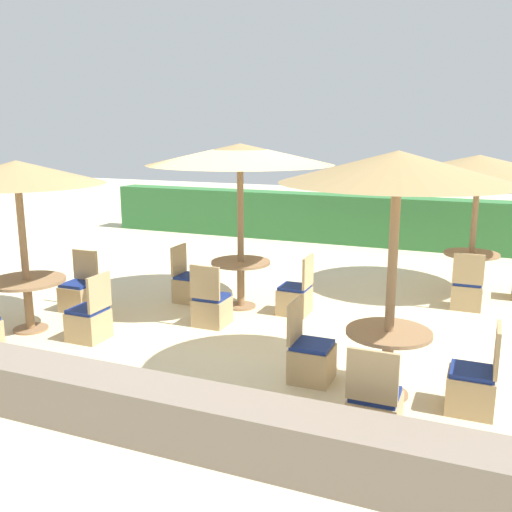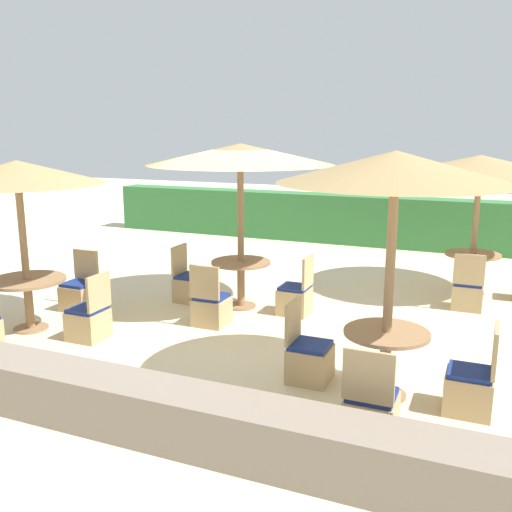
{
  "view_description": "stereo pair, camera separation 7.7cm",
  "coord_description": "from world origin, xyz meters",
  "views": [
    {
      "loc": [
        3.24,
        -7.28,
        2.81
      ],
      "look_at": [
        0.0,
        0.6,
        0.9
      ],
      "focal_mm": 40.0,
      "sensor_mm": 36.0,
      "label": 1
    },
    {
      "loc": [
        3.31,
        -7.25,
        2.81
      ],
      "look_at": [
        0.0,
        0.6,
        0.9
      ],
      "focal_mm": 40.0,
      "sensor_mm": 36.0,
      "label": 2
    }
  ],
  "objects": [
    {
      "name": "round_table_front_right",
      "position": [
        2.38,
        -1.5,
        0.54
      ],
      "size": [
        0.9,
        0.9,
        0.73
      ],
      "color": "#93704C",
      "rests_on": "ground_plane"
    },
    {
      "name": "patio_chair_front_left_east",
      "position": [
        -1.63,
        -1.36,
        0.26
      ],
      "size": [
        0.46,
        0.46,
        0.93
      ],
      "rotation": [
        0.0,
        0.0,
        1.57
      ],
      "color": "tan",
      "rests_on": "ground_plane"
    },
    {
      "name": "ground_plane",
      "position": [
        0.0,
        0.0,
        0.0
      ],
      "size": [
        40.0,
        40.0,
        0.0
      ],
      "primitive_type": "plane",
      "color": "beige"
    },
    {
      "name": "patio_chair_front_left_north",
      "position": [
        -2.62,
        -0.35,
        0.26
      ],
      "size": [
        0.46,
        0.46,
        0.93
      ],
      "rotation": [
        0.0,
        0.0,
        3.14
      ],
      "color": "tan",
      "rests_on": "ground_plane"
    },
    {
      "name": "round_table_back_right",
      "position": [
        3.03,
        3.0,
        0.54
      ],
      "size": [
        0.92,
        0.92,
        0.72
      ],
      "color": "#93704C",
      "rests_on": "ground_plane"
    },
    {
      "name": "patio_chair_center_west",
      "position": [
        -1.24,
        0.73,
        0.26
      ],
      "size": [
        0.46,
        0.46,
        0.93
      ],
      "rotation": [
        0.0,
        0.0,
        -1.57
      ],
      "color": "tan",
      "rests_on": "ground_plane"
    },
    {
      "name": "stone_border",
      "position": [
        0.0,
        -3.18,
        0.26
      ],
      "size": [
        10.0,
        0.56,
        0.52
      ],
      "primitive_type": "cube",
      "color": "gray",
      "rests_on": "ground_plane"
    },
    {
      "name": "hedge_row",
      "position": [
        0.0,
        6.58,
        0.6
      ],
      "size": [
        13.0,
        0.7,
        1.2
      ],
      "primitive_type": "cube",
      "color": "#387A3D",
      "rests_on": "ground_plane"
    },
    {
      "name": "parasol_back_right",
      "position": [
        3.03,
        3.0,
        2.21
      ],
      "size": [
        2.76,
        2.76,
        2.38
      ],
      "color": "#93704C",
      "rests_on": "ground_plane"
    },
    {
      "name": "patio_chair_front_right_east",
      "position": [
        3.24,
        -1.53,
        0.26
      ],
      "size": [
        0.46,
        0.46,
        0.93
      ],
      "rotation": [
        0.0,
        0.0,
        1.57
      ],
      "color": "tan",
      "rests_on": "ground_plane"
    },
    {
      "name": "patio_chair_center_east",
      "position": [
        0.59,
        0.76,
        0.26
      ],
      "size": [
        0.46,
        0.46,
        0.93
      ],
      "rotation": [
        0.0,
        0.0,
        1.57
      ],
      "color": "tan",
      "rests_on": "ground_plane"
    },
    {
      "name": "patio_chair_front_right_south",
      "position": [
        2.42,
        -2.42,
        0.26
      ],
      "size": [
        0.46,
        0.46,
        0.93
      ],
      "color": "tan",
      "rests_on": "ground_plane"
    },
    {
      "name": "parasol_front_left",
      "position": [
        -2.67,
        -1.37,
        2.22
      ],
      "size": [
        2.34,
        2.34,
        2.39
      ],
      "color": "#93704C",
      "rests_on": "ground_plane"
    },
    {
      "name": "parasol_front_right",
      "position": [
        2.38,
        -1.5,
        2.42
      ],
      "size": [
        2.37,
        2.37,
        2.6
      ],
      "color": "#93704C",
      "rests_on": "ground_plane"
    },
    {
      "name": "round_table_center",
      "position": [
        -0.33,
        0.75,
        0.57
      ],
      "size": [
        0.94,
        0.94,
        0.76
      ],
      "color": "#93704C",
      "rests_on": "ground_plane"
    },
    {
      "name": "parasol_center",
      "position": [
        -0.33,
        0.75,
        2.42
      ],
      "size": [
        2.88,
        2.88,
        2.59
      ],
      "color": "#93704C",
      "rests_on": "ground_plane"
    },
    {
      "name": "patio_chair_center_south",
      "position": [
        -0.37,
        -0.2,
        0.26
      ],
      "size": [
        0.46,
        0.46,
        0.93
      ],
      "color": "tan",
      "rests_on": "ground_plane"
    },
    {
      "name": "round_table_front_left",
      "position": [
        -2.67,
        -1.37,
        0.59
      ],
      "size": [
        1.06,
        1.06,
        0.74
      ],
      "color": "#93704C",
      "rests_on": "ground_plane"
    },
    {
      "name": "patio_chair_front_right_west",
      "position": [
        1.51,
        -1.45,
        0.26
      ],
      "size": [
        0.46,
        0.46,
        0.93
      ],
      "rotation": [
        0.0,
        0.0,
        -1.57
      ],
      "color": "tan",
      "rests_on": "ground_plane"
    },
    {
      "name": "patio_chair_back_right_south",
      "position": [
        3.03,
        2.05,
        0.26
      ],
      "size": [
        0.46,
        0.46,
        0.93
      ],
      "color": "tan",
      "rests_on": "ground_plane"
    }
  ]
}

